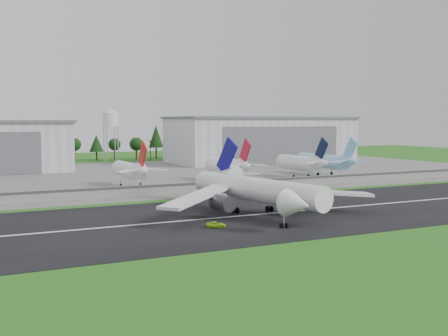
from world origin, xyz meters
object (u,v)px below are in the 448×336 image
parked_jet_skyblue (327,161)px  parked_jet_red_a (132,170)px  parked_jet_navy (303,163)px  ground_vehicle (216,225)px  main_airliner (257,195)px  parked_jet_red_b (230,166)px

parked_jet_skyblue → parked_jet_red_a: bearing=-176.6°
parked_jet_navy → parked_jet_skyblue: (15.31, 5.00, -0.08)m
ground_vehicle → parked_jet_navy: (75.53, 77.02, 5.59)m
main_airliner → parked_jet_red_a: size_ratio=1.89×
parked_jet_navy → parked_jet_red_a: bearing=-180.0°
parked_jet_red_a → parked_jet_skyblue: bearing=3.4°
parked_jet_navy → parked_jet_red_b: bearing=-180.0°
parked_jet_red_a → main_airliner: bearing=-81.0°
ground_vehicle → parked_jet_red_b: size_ratio=0.14×
parked_jet_red_b → parked_jet_skyblue: 48.29m
ground_vehicle → parked_jet_red_b: 88.29m
main_airliner → parked_jet_navy: size_ratio=1.89×
main_airliner → parked_jet_red_b: 72.22m
parked_jet_red_a → parked_jet_red_b: parked_jet_red_b is taller
main_airliner → parked_jet_red_a: 67.81m
main_airliner → parked_jet_skyblue: 103.93m
main_airliner → parked_jet_navy: 89.70m
parked_jet_navy → parked_jet_skyblue: bearing=18.1°
main_airliner → parked_jet_red_b: (26.90, 67.01, 1.39)m
parked_jet_red_a → parked_jet_red_b: bearing=0.0°
main_airliner → ground_vehicle: size_ratio=13.63×
ground_vehicle → parked_jet_skyblue: size_ratio=0.12×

